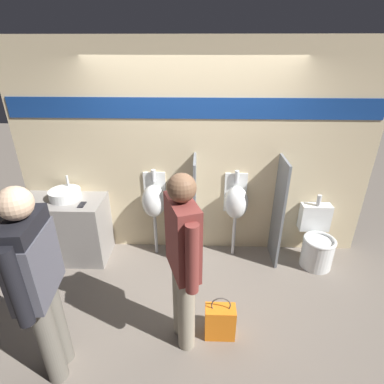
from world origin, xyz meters
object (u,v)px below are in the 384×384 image
object	(u,v)px
cell_phone	(82,205)
person_in_vest	(37,277)
urinal_near_counter	(154,201)
person_with_lanyard	(183,259)
toilet	(317,243)
sink_basin	(65,194)
shopping_bag	(220,321)
urinal_far	(236,202)

from	to	relation	value
cell_phone	person_in_vest	xyz separation A→B (m)	(0.23, -1.46, 0.17)
urinal_near_counter	person_with_lanyard	size ratio (longest dim) A/B	0.68
toilet	person_in_vest	bearing A→B (deg)	-150.37
cell_phone	sink_basin	bearing A→B (deg)	147.95
shopping_bag	person_with_lanyard	bearing A→B (deg)	-174.32
toilet	person_with_lanyard	bearing A→B (deg)	-143.76
urinal_near_counter	urinal_far	size ratio (longest dim) A/B	1.00
urinal_far	toilet	bearing A→B (deg)	-8.21
person_in_vest	person_with_lanyard	size ratio (longest dim) A/B	1.02
cell_phone	urinal_near_counter	world-z (taller)	urinal_near_counter
urinal_far	cell_phone	bearing A→B (deg)	-172.79
person_with_lanyard	toilet	bearing A→B (deg)	-73.71
person_with_lanyard	shopping_bag	bearing A→B (deg)	-104.28
cell_phone	person_in_vest	world-z (taller)	person_in_vest
sink_basin	urinal_far	xyz separation A→B (m)	(2.16, 0.07, -0.11)
cell_phone	person_with_lanyard	bearing A→B (deg)	-40.85
sink_basin	person_in_vest	distance (m)	1.71
person_with_lanyard	shopping_bag	xyz separation A→B (m)	(0.35, 0.03, -0.77)
urinal_near_counter	person_with_lanyard	bearing A→B (deg)	-71.38
sink_basin	toilet	size ratio (longest dim) A/B	0.44
sink_basin	toilet	bearing A→B (deg)	-1.43
sink_basin	urinal_far	bearing A→B (deg)	1.91
urinal_far	shopping_bag	bearing A→B (deg)	-100.57
person_in_vest	shopping_bag	world-z (taller)	person_in_vest
person_with_lanyard	shopping_bag	world-z (taller)	person_with_lanyard
person_with_lanyard	urinal_near_counter	bearing A→B (deg)	-1.34
toilet	shopping_bag	distance (m)	1.76
cell_phone	toilet	bearing A→B (deg)	1.70
toilet	person_in_vest	xyz separation A→B (m)	(-2.72, -1.55, 0.72)
sink_basin	cell_phone	world-z (taller)	sink_basin
person_in_vest	shopping_bag	bearing A→B (deg)	-80.98
shopping_bag	urinal_far	bearing A→B (deg)	79.43
shopping_bag	toilet	bearing A→B (deg)	42.06
urinal_far	person_in_vest	size ratio (longest dim) A/B	0.67
cell_phone	toilet	xyz separation A→B (m)	(2.95, 0.09, -0.55)
urinal_near_counter	person_in_vest	bearing A→B (deg)	-109.82
sink_basin	urinal_near_counter	size ratio (longest dim) A/B	0.33
cell_phone	urinal_near_counter	size ratio (longest dim) A/B	0.12
person_in_vest	cell_phone	bearing A→B (deg)	3.10
urinal_near_counter	toilet	size ratio (longest dim) A/B	1.33
urinal_far	person_in_vest	xyz separation A→B (m)	(-1.67, -1.70, 0.23)
toilet	urinal_far	bearing A→B (deg)	171.79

